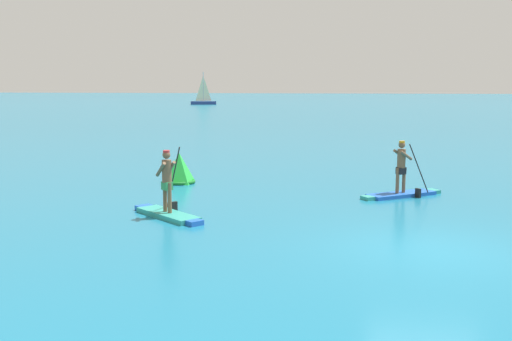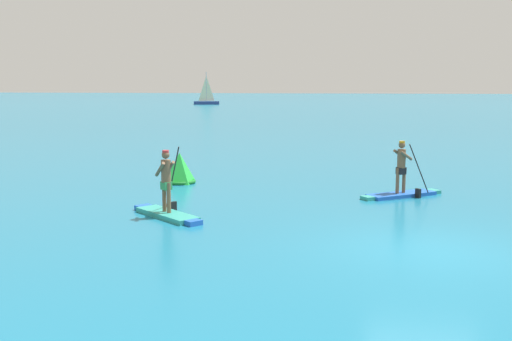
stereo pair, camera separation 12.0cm
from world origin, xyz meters
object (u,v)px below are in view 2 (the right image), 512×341
paddleboarder_near_left (167,203)px  sailboat_left_horizon (207,100)px  race_marker_buoy (180,170)px  paddleboarder_mid_center (402,185)px

paddleboarder_near_left → sailboat_left_horizon: bearing=-36.3°
paddleboarder_near_left → race_marker_buoy: bearing=-36.6°
sailboat_left_horizon → paddleboarder_mid_center: bearing=-85.2°
paddleboarder_mid_center → sailboat_left_horizon: (-29.57, 83.43, 0.42)m
race_marker_buoy → sailboat_left_horizon: bearing=104.8°
paddleboarder_mid_center → race_marker_buoy: bearing=133.6°
paddleboarder_mid_center → sailboat_left_horizon: sailboat_left_horizon is taller
paddleboarder_near_left → paddleboarder_mid_center: bearing=-107.4°
sailboat_left_horizon → race_marker_buoy: bearing=-89.9°
paddleboarder_mid_center → paddleboarder_near_left: bearing=176.1°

